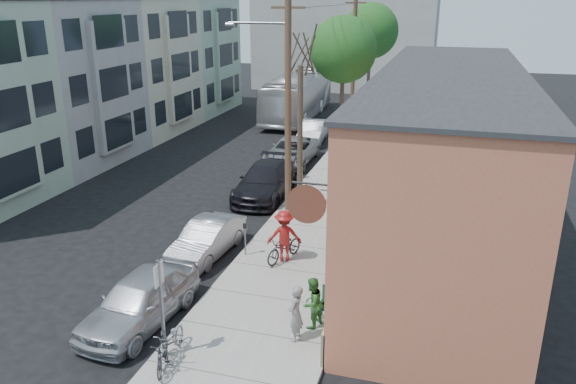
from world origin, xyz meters
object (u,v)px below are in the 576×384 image
(patio_chair_a, at_px, (328,302))
(cyclist, at_px, (284,236))
(utility_pole_near, at_px, (287,92))
(parked_bike_a, at_px, (162,353))
(bus, at_px, (298,96))
(tree_leafy_far, at_px, (371,31))
(car_4, at_px, (313,132))
(patron_grey, at_px, (296,313))
(tree_bare, at_px, (300,138))
(car_2, at_px, (265,181))
(tree_leafy_mid, at_px, (343,50))
(parking_meter_far, at_px, (302,171))
(parked_bike_b, at_px, (172,342))
(car_0, at_px, (140,300))
(car_3, at_px, (291,151))
(parking_meter_near, at_px, (245,234))
(patio_chair_b, at_px, (327,307))
(car_1, at_px, (207,239))
(patron_green, at_px, (312,303))
(sign_post, at_px, (161,300))

(patio_chair_a, relative_size, cyclist, 0.46)
(utility_pole_near, xyz_separation_m, parked_bike_a, (0.16, -11.78, -4.80))
(cyclist, height_order, bus, bus)
(tree_leafy_far, xyz_separation_m, car_4, (-2.37, -7.91, -6.00))
(patron_grey, xyz_separation_m, car_4, (-5.06, 22.32, -0.27))
(tree_bare, bearing_deg, tree_leafy_far, 90.00)
(cyclist, bearing_deg, car_2, -84.62)
(tree_leafy_mid, bearing_deg, parking_meter_far, -94.53)
(parked_bike_b, xyz_separation_m, bus, (-5.17, 31.37, 1.12))
(tree_leafy_mid, xyz_separation_m, car_0, (-2.00, -19.99, -5.48))
(cyclist, bearing_deg, car_4, -97.86)
(car_0, height_order, car_3, car_0)
(parking_meter_near, relative_size, bus, 0.10)
(patio_chair_b, bearing_deg, car_3, 134.00)
(car_3, distance_m, bus, 12.99)
(parking_meter_far, relative_size, tree_leafy_mid, 0.15)
(car_4, bearing_deg, utility_pole_near, -85.71)
(patio_chair_b, height_order, parked_bike_b, parked_bike_b)
(utility_pole_near, distance_m, patio_chair_b, 10.36)
(tree_bare, height_order, car_1, tree_bare)
(car_0, bearing_deg, patio_chair_b, 20.59)
(utility_pole_near, relative_size, patron_grey, 6.07)
(patron_green, height_order, car_2, patron_green)
(car_0, bearing_deg, patron_grey, 8.21)
(parking_meter_far, distance_m, car_0, 13.14)
(patio_chair_a, xyz_separation_m, car_0, (-5.28, -1.74, 0.18))
(parking_meter_near, relative_size, patio_chair_b, 1.41)
(patron_green, bearing_deg, car_1, -105.85)
(patio_chair_a, distance_m, cyclist, 3.98)
(parked_bike_b, bearing_deg, parked_bike_a, -98.47)
(parking_meter_near, xyz_separation_m, patio_chair_a, (3.83, -3.21, -0.39))
(tree_leafy_mid, distance_m, patio_chair_b, 19.64)
(parked_bike_b, bearing_deg, car_4, 87.94)
(sign_post, xyz_separation_m, patron_grey, (3.13, 1.68, -0.86))
(car_1, bearing_deg, bus, 102.45)
(patio_chair_b, bearing_deg, car_2, 142.04)
(car_2, bearing_deg, tree_bare, -29.89)
(tree_bare, xyz_separation_m, patio_chair_b, (3.31, -9.07, -2.70))
(patio_chair_b, distance_m, bus, 29.80)
(sign_post, xyz_separation_m, bus, (-4.96, 31.37, -0.12))
(parked_bike_b, bearing_deg, car_3, 89.30)
(patio_chair_b, height_order, car_2, car_2)
(tree_bare, height_order, tree_leafy_mid, tree_leafy_mid)
(tree_leafy_mid, height_order, car_2, tree_leafy_mid)
(patron_grey, relative_size, car_0, 0.36)
(car_2, bearing_deg, patio_chair_b, -64.51)
(utility_pole_near, distance_m, parked_bike_a, 12.73)
(tree_bare, distance_m, cyclist, 6.10)
(utility_pole_near, distance_m, tree_leafy_far, 20.66)
(parked_bike_b, relative_size, car_2, 0.31)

